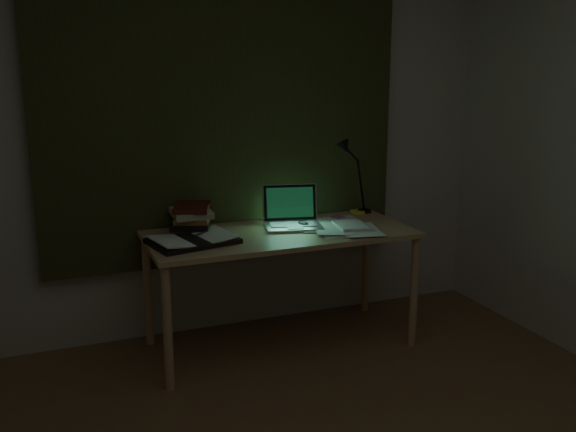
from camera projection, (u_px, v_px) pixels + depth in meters
name	position (u px, v px, depth m)	size (l,w,h in m)	color
wall_back	(223.00, 131.00, 3.87)	(3.50, 0.00, 2.50)	beige
curtain	(224.00, 97.00, 3.78)	(2.20, 0.06, 2.00)	#32361B
desk	(281.00, 289.00, 3.78)	(1.53, 0.67, 0.70)	tan
laptop	(293.00, 208.00, 3.76)	(0.33, 0.37, 0.24)	#BDBDC2
open_textbook	(193.00, 240.00, 3.46)	(0.44, 0.32, 0.04)	white
book_stack	(192.00, 218.00, 3.68)	(0.21, 0.26, 0.17)	white
loose_papers	(340.00, 227.00, 3.77)	(0.37, 0.39, 0.02)	white
mouse	(303.00, 224.00, 3.81)	(0.06, 0.09, 0.03)	black
sticky_yellow	(359.00, 211.00, 4.17)	(0.08, 0.08, 0.02)	#FFF135
sticky_pink	(338.00, 218.00, 4.00)	(0.07, 0.07, 0.01)	#D3529F
desk_lamp	(365.00, 176.00, 4.13)	(0.32, 0.25, 0.48)	black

